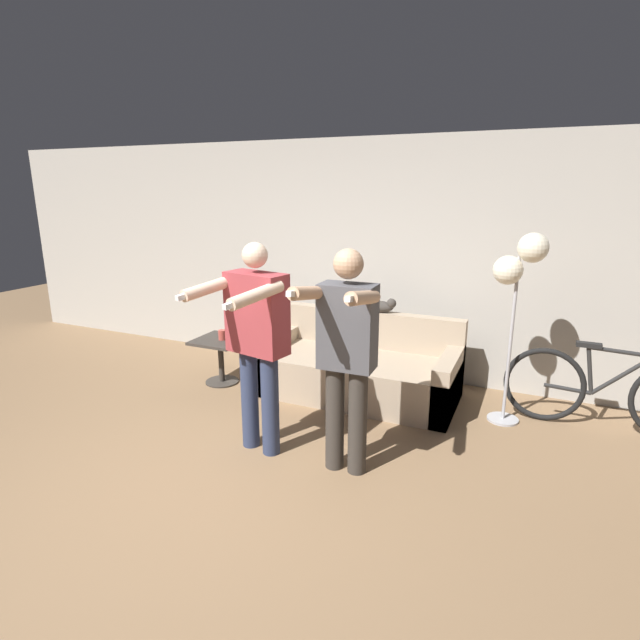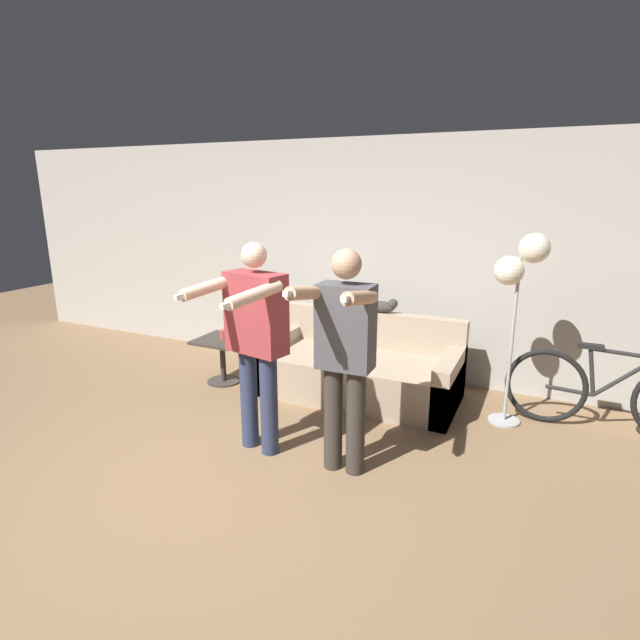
% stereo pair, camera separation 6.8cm
% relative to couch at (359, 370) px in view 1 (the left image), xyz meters
% --- Properties ---
extents(ground_plane, '(16.00, 16.00, 0.00)m').
position_rel_couch_xyz_m(ground_plane, '(-0.43, -2.21, -0.26)').
color(ground_plane, '#846647').
extents(wall_back, '(10.00, 0.05, 2.60)m').
position_rel_couch_xyz_m(wall_back, '(-0.43, 0.74, 1.04)').
color(wall_back, '#B7B2A8').
rests_on(wall_back, ground_plane).
extents(couch, '(1.99, 0.92, 0.81)m').
position_rel_couch_xyz_m(couch, '(0.00, 0.00, 0.00)').
color(couch, tan).
rests_on(couch, ground_plane).
extents(person_left, '(0.64, 0.75, 1.69)m').
position_rel_couch_xyz_m(person_left, '(-0.35, -1.40, 0.72)').
color(person_left, '#2D3856').
rests_on(person_left, ground_plane).
extents(person_right, '(0.48, 0.68, 1.68)m').
position_rel_couch_xyz_m(person_right, '(0.40, -1.40, 0.70)').
color(person_right, '#38332D').
rests_on(person_right, ground_plane).
extents(cat, '(0.42, 0.15, 0.16)m').
position_rel_couch_xyz_m(cat, '(0.11, 0.35, 0.61)').
color(cat, '#3D3833').
rests_on(cat, couch).
extents(floor_lamp, '(0.43, 0.28, 1.72)m').
position_rel_couch_xyz_m(floor_lamp, '(1.43, -0.02, 1.13)').
color(floor_lamp, '#B2B2B7').
rests_on(floor_lamp, ground_plane).
extents(side_table, '(0.52, 0.52, 0.50)m').
position_rel_couch_xyz_m(side_table, '(-1.48, -0.31, 0.10)').
color(side_table, '#38332D').
rests_on(side_table, ground_plane).
extents(cup, '(0.08, 0.08, 0.11)m').
position_rel_couch_xyz_m(cup, '(-1.44, -0.32, 0.29)').
color(cup, '#B7473D').
rests_on(cup, side_table).
extents(bicycle, '(1.70, 0.07, 0.79)m').
position_rel_couch_xyz_m(bicycle, '(2.24, 0.13, 0.10)').
color(bicycle, black).
rests_on(bicycle, ground_plane).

